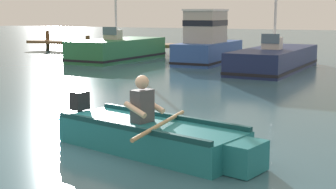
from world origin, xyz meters
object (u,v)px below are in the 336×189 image
Objects in this scene: rowboat_with_person at (153,136)px; moored_boat_green at (118,50)px; moored_boat_navy at (275,60)px; moored_boat_blue at (208,44)px.

rowboat_with_person is 0.68× the size of moored_boat_green.
rowboat_with_person is at bearing -55.67° from moored_boat_green.
moored_boat_green is 0.88× the size of moored_boat_navy.
moored_boat_green is 7.61m from moored_boat_navy.
moored_boat_navy reaches higher than rowboat_with_person.
rowboat_with_person is 13.83m from moored_boat_blue.
moored_boat_green is at bearing 124.33° from rowboat_with_person.
moored_boat_blue is 3.51m from moored_boat_navy.
rowboat_with_person is 0.82× the size of moored_boat_blue.
moored_boat_navy is at bearing -5.88° from moored_boat_green.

